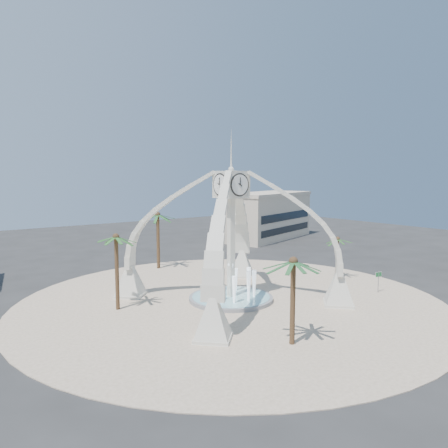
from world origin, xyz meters
TOP-DOWN VIEW (x-y plane):
  - ground at (0.00, 0.00)m, footprint 140.00×140.00m
  - plaza at (0.00, 0.00)m, footprint 40.00×40.00m
  - clock_tower at (-0.00, -0.00)m, footprint 17.94×17.94m
  - fountain at (0.00, 0.00)m, footprint 8.00×8.00m
  - building_ne at (30.00, 28.00)m, footprint 21.87×14.17m
  - palm_east at (14.94, -0.45)m, footprint 3.88×3.88m
  - palm_west at (-9.81, 3.73)m, footprint 4.86×4.86m
  - palm_north at (1.20, 16.76)m, footprint 5.15×5.15m
  - palm_south at (-3.11, -11.15)m, footprint 4.35×4.35m
  - street_sign at (13.65, -6.76)m, footprint 0.83×0.18m

SIDE VIEW (x-z plane):
  - ground at x=0.00m, z-range 0.00..0.00m
  - plaza at x=0.00m, z-range 0.00..0.06m
  - fountain at x=0.00m, z-range -1.52..2.10m
  - street_sign at x=13.65m, z-range 0.49..2.76m
  - building_ne at x=30.00m, z-range 0.01..8.61m
  - palm_east at x=14.94m, z-range 1.96..7.25m
  - palm_south at x=-3.11m, z-range 2.54..9.30m
  - palm_west at x=-9.81m, z-range 2.81..10.08m
  - clock_tower at x=0.00m, z-range -1.66..14.64m
  - palm_north at x=1.20m, z-range 2.95..10.69m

